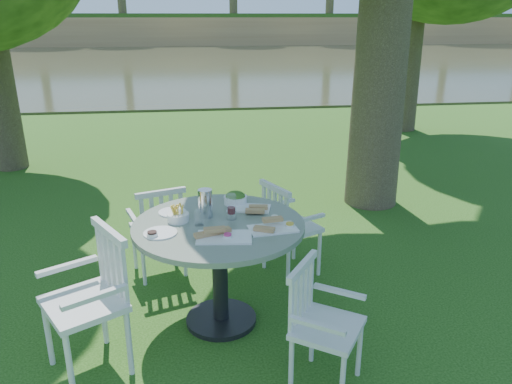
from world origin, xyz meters
TOP-DOWN VIEW (x-y plane):
  - ground at (0.00, 0.00)m, footprint 140.00×140.00m
  - table at (-0.37, -0.47)m, footprint 1.29×1.29m
  - chair_ne at (0.27, 0.24)m, footprint 0.58×0.59m
  - chair_nw at (-0.86, 0.34)m, footprint 0.56×0.54m
  - chair_sw at (-1.22, -0.87)m, footprint 0.66×0.68m
  - chair_se at (0.19, -1.24)m, footprint 0.58×0.58m
  - tableware at (-0.38, -0.38)m, footprint 1.11×0.90m
  - river at (0.00, 23.00)m, footprint 100.00×28.00m

SIDE VIEW (x-z plane):
  - ground at x=0.00m, z-range 0.00..0.00m
  - river at x=0.00m, z-range -0.06..0.06m
  - chair_se at x=0.19m, z-range 0.08..0.93m
  - chair_nw at x=-0.86m, z-range 0.08..0.96m
  - chair_ne at x=0.27m, z-range 0.08..0.98m
  - chair_sw at x=-1.22m, z-range 0.09..1.09m
  - table at x=-0.37m, z-range 0.24..1.10m
  - tableware at x=-0.38m, z-range 0.79..1.01m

